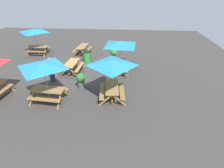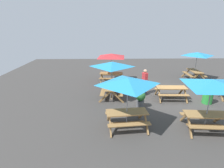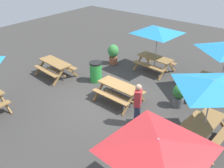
# 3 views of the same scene
# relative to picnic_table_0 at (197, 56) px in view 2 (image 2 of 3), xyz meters

# --- Properties ---
(ground_plane) EXTENTS (27.71, 27.71, 0.00)m
(ground_plane) POSITION_rel_picnic_table_0_xyz_m (3.27, 3.82, -1.99)
(ground_plane) COLOR #3D3A38
(ground_plane) RESTS_ON ground
(picnic_table_0) EXTENTS (2.04, 2.04, 2.34)m
(picnic_table_0) POSITION_rel_picnic_table_0_xyz_m (0.00, 0.00, 0.00)
(picnic_table_0) COLOR olive
(picnic_table_0) RESTS_ON ground
(picnic_table_1) EXTENTS (2.15, 2.15, 2.34)m
(picnic_table_1) POSITION_rel_picnic_table_0_xyz_m (7.08, 3.82, 0.00)
(picnic_table_1) COLOR olive
(picnic_table_1) RESTS_ON ground
(picnic_table_2) EXTENTS (2.17, 2.17, 2.34)m
(picnic_table_2) POSITION_rel_picnic_table_0_xyz_m (6.52, 7.26, 0.00)
(picnic_table_2) COLOR olive
(picnic_table_2) RESTS_ON ground
(picnic_table_4) EXTENTS (2.82, 2.82, 2.34)m
(picnic_table_4) POSITION_rel_picnic_table_0_xyz_m (7.05, 0.58, 0.00)
(picnic_table_4) COLOR olive
(picnic_table_4) RESTS_ON ground
(picnic_table_5) EXTENTS (1.86, 1.60, 0.81)m
(picnic_table_5) POSITION_rel_picnic_table_0_xyz_m (3.44, 4.11, -1.43)
(picnic_table_5) COLOR olive
(picnic_table_5) RESTS_ON ground
(picnic_table_6) EXTENTS (2.82, 2.82, 2.34)m
(picnic_table_6) POSITION_rel_picnic_table_0_xyz_m (3.15, 7.56, 0.00)
(picnic_table_6) COLOR olive
(picnic_table_6) RESTS_ON ground
(trash_bin_green) EXTENTS (0.59, 0.59, 0.98)m
(trash_bin_green) POSITION_rel_picnic_table_0_xyz_m (1.53, 4.82, -1.49)
(trash_bin_green) COLOR green
(trash_bin_green) RESTS_ON ground
(potted_plant_1) EXTENTS (0.54, 0.54, 0.97)m
(potted_plant_1) POSITION_rel_picnic_table_0_xyz_m (5.55, 5.26, -1.46)
(potted_plant_1) COLOR #59595B
(potted_plant_1) RESTS_ON ground
(person_standing) EXTENTS (0.34, 0.42, 1.67)m
(person_standing) POSITION_rel_picnic_table_0_xyz_m (4.92, 3.21, -1.10)
(person_standing) COLOR #2D334C
(person_standing) RESTS_ON ground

